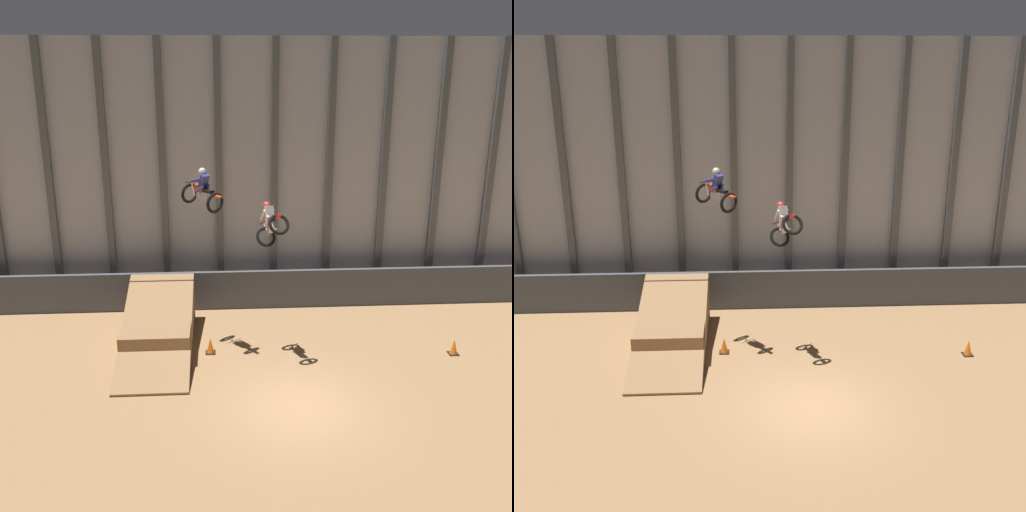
{
  "view_description": "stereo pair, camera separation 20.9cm",
  "coord_description": "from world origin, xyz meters",
  "views": [
    {
      "loc": [
        -2.33,
        -16.0,
        10.37
      ],
      "look_at": [
        -1.05,
        4.57,
        3.44
      ],
      "focal_mm": 42.0,
      "sensor_mm": 36.0,
      "label": 1
    },
    {
      "loc": [
        -2.12,
        -16.01,
        10.37
      ],
      "look_at": [
        -1.05,
        4.57,
        3.44
      ],
      "focal_mm": 42.0,
      "sensor_mm": 36.0,
      "label": 2
    }
  ],
  "objects": [
    {
      "name": "rider_bike_left_air",
      "position": [
        -2.92,
        4.43,
        5.88
      ],
      "size": [
        1.56,
        1.67,
        1.5
      ],
      "rotation": [
        0.08,
        0.0,
        0.7
      ],
      "color": "black"
    },
    {
      "name": "traffic_cone_near_ramp",
      "position": [
        6.09,
        3.11,
        0.28
      ],
      "size": [
        0.36,
        0.36,
        0.58
      ],
      "color": "black",
      "rests_on": "ground_plane"
    },
    {
      "name": "traffic_cone_arena_edge",
      "position": [
        -2.78,
        3.75,
        0.28
      ],
      "size": [
        0.36,
        0.36,
        0.58
      ],
      "color": "black",
      "rests_on": "ground_plane"
    },
    {
      "name": "arena_back_wall",
      "position": [
        0.0,
        9.08,
        5.56
      ],
      "size": [
        32.0,
        0.4,
        11.11
      ],
      "color": "#A3A8B2",
      "rests_on": "ground_plane"
    },
    {
      "name": "dirt_ramp",
      "position": [
        -4.71,
        4.95,
        0.68
      ],
      "size": [
        2.54,
        6.09,
        2.05
      ],
      "color": "#966F48",
      "rests_on": "ground_plane"
    },
    {
      "name": "lower_barrier",
      "position": [
        0.0,
        7.8,
        0.84
      ],
      "size": [
        31.36,
        0.2,
        1.69
      ],
      "color": "#474C56",
      "rests_on": "ground_plane"
    },
    {
      "name": "ground_plane",
      "position": [
        0.0,
        0.0,
        0.0
      ],
      "size": [
        60.0,
        60.0,
        0.0
      ],
      "primitive_type": "plane",
      "color": "#9E754C"
    },
    {
      "name": "rider_bike_right_air",
      "position": [
        -0.6,
        3.63,
        4.89
      ],
      "size": [
        1.18,
        1.8,
        1.67
      ],
      "rotation": [
        -0.58,
        0.0,
        0.3
      ],
      "color": "black"
    }
  ]
}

